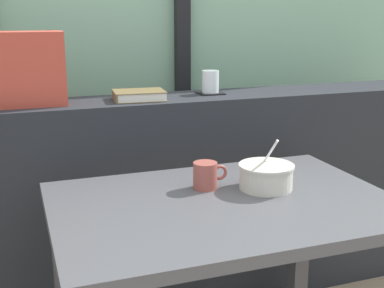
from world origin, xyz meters
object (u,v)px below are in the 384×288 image
Objects in this scene: breakfast_table at (224,235)px; throw_pillow at (18,69)px; coaster_square at (210,93)px; juice_glass at (210,83)px; ceramic_mug at (206,175)px; closed_book at (139,95)px; soup_bowl at (266,177)px.

throw_pillow is (-0.54, 0.60, 0.46)m from breakfast_table.
breakfast_table is 10.14× the size of coaster_square.
throw_pillow is at bearing -177.96° from coaster_square.
juice_glass is 0.59m from ceramic_mug.
closed_book is at bearing 102.33° from ceramic_mug.
closed_book is at bearing -171.35° from juice_glass.
closed_book reaches higher than breakfast_table.
juice_glass reaches higher than soup_bowl.
soup_bowl is 1.55× the size of ceramic_mug.
breakfast_table is at bearing -83.79° from ceramic_mug.
ceramic_mug is at bearing -112.91° from juice_glass.
juice_glass is at bearing 67.09° from ceramic_mug.
closed_book is 0.44m from throw_pillow.
coaster_square is 0.57m from ceramic_mug.
closed_book is 0.50m from ceramic_mug.
juice_glass reaches higher than breakfast_table.
throw_pillow is (-0.74, -0.03, 0.13)m from coaster_square.
ceramic_mug reaches higher than breakfast_table.
coaster_square reaches higher than soup_bowl.
coaster_square is 0.75m from throw_pillow.
soup_bowl is (-0.03, -0.57, -0.22)m from juice_glass.
closed_book is at bearing 101.07° from breakfast_table.
coaster_square is at bearing 2.04° from throw_pillow.
breakfast_table is 11.30× the size of juice_glass.
ceramic_mug is (-0.18, 0.07, 0.00)m from soup_bowl.
closed_book is (-0.31, -0.05, 0.02)m from coaster_square.
coaster_square is (0.20, 0.62, 0.33)m from breakfast_table.
juice_glass is 0.74m from throw_pillow.
juice_glass is at bearing 8.65° from closed_book.
juice_glass reaches higher than ceramic_mug.
closed_book is at bearing 118.02° from soup_bowl.
throw_pillow is (-0.74, -0.03, 0.09)m from juice_glass.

